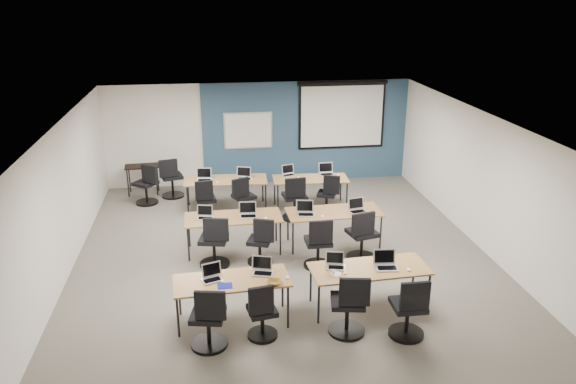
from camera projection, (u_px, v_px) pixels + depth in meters
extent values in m
cube|color=#6B6354|center=(283.00, 254.00, 11.10)|extent=(8.00, 9.00, 0.02)
cube|color=white|center=(282.00, 120.00, 10.18)|extent=(8.00, 9.00, 0.02)
cube|color=beige|center=(259.00, 133.00, 14.83)|extent=(8.00, 0.04, 2.70)
cube|color=beige|center=(336.00, 320.00, 6.46)|extent=(8.00, 0.04, 2.70)
cube|color=beige|center=(63.00, 201.00, 10.10)|extent=(0.04, 9.00, 2.70)
cube|color=beige|center=(481.00, 180.00, 11.19)|extent=(0.04, 9.00, 2.70)
cube|color=#3D5977|center=(306.00, 132.00, 14.97)|extent=(5.50, 0.04, 2.70)
cube|color=silver|center=(248.00, 131.00, 14.69)|extent=(1.28, 0.02, 0.98)
cube|color=white|center=(248.00, 131.00, 14.68)|extent=(1.20, 0.02, 0.90)
cube|color=black|center=(342.00, 115.00, 14.89)|extent=(2.32, 0.03, 1.82)
cube|color=white|center=(342.00, 116.00, 14.90)|extent=(2.20, 0.02, 1.62)
cylinder|color=black|center=(343.00, 83.00, 14.60)|extent=(2.40, 0.10, 0.10)
cube|color=#A66D3B|center=(232.00, 281.00, 8.63)|extent=(1.78, 0.74, 0.03)
cylinder|color=black|center=(178.00, 316.00, 8.35)|extent=(0.04, 0.04, 0.70)
cylinder|color=black|center=(288.00, 308.00, 8.58)|extent=(0.04, 0.04, 0.70)
cylinder|color=black|center=(179.00, 295.00, 8.93)|extent=(0.04, 0.04, 0.70)
cylinder|color=black|center=(283.00, 288.00, 9.16)|extent=(0.04, 0.04, 0.70)
cube|color=brown|center=(369.00, 269.00, 9.01)|extent=(1.90, 0.79, 0.03)
cylinder|color=black|center=(319.00, 304.00, 8.70)|extent=(0.04, 0.04, 0.70)
cylinder|color=black|center=(428.00, 295.00, 8.94)|extent=(0.04, 0.04, 0.70)
cylinder|color=black|center=(311.00, 282.00, 9.32)|extent=(0.04, 0.04, 0.70)
cylinder|color=black|center=(413.00, 275.00, 9.56)|extent=(0.04, 0.04, 0.70)
cube|color=olive|center=(233.00, 218.00, 11.02)|extent=(1.90, 0.79, 0.03)
cylinder|color=black|center=(188.00, 244.00, 10.71)|extent=(0.04, 0.04, 0.70)
cylinder|color=black|center=(280.00, 239.00, 10.96)|extent=(0.04, 0.04, 0.70)
cylinder|color=black|center=(189.00, 230.00, 11.34)|extent=(0.04, 0.04, 0.70)
cylinder|color=black|center=(276.00, 225.00, 11.58)|extent=(0.04, 0.04, 0.70)
cube|color=brown|center=(334.00, 212.00, 11.30)|extent=(1.90, 0.79, 0.03)
cylinder|color=black|center=(293.00, 238.00, 10.99)|extent=(0.04, 0.04, 0.70)
cylinder|color=black|center=(381.00, 233.00, 11.23)|extent=(0.04, 0.04, 0.70)
cylinder|color=black|center=(288.00, 225.00, 11.61)|extent=(0.04, 0.04, 0.70)
cylinder|color=black|center=(371.00, 220.00, 11.85)|extent=(0.04, 0.04, 0.70)
cube|color=#A06641|center=(226.00, 180.00, 13.19)|extent=(1.92, 0.80, 0.03)
cylinder|color=black|center=(188.00, 202.00, 12.87)|extent=(0.04, 0.04, 0.70)
cylinder|color=black|center=(266.00, 198.00, 13.12)|extent=(0.04, 0.04, 0.70)
cylinder|color=black|center=(188.00, 192.00, 13.50)|extent=(0.04, 0.04, 0.70)
cylinder|color=black|center=(263.00, 188.00, 13.75)|extent=(0.04, 0.04, 0.70)
cube|color=brown|center=(310.00, 179.00, 13.26)|extent=(1.76, 0.73, 0.03)
cylinder|color=black|center=(278.00, 200.00, 12.99)|extent=(0.04, 0.04, 0.70)
cylinder|color=black|center=(347.00, 196.00, 13.21)|extent=(0.04, 0.04, 0.70)
cylinder|color=black|center=(275.00, 191.00, 13.56)|extent=(0.04, 0.04, 0.70)
cylinder|color=black|center=(341.00, 188.00, 13.79)|extent=(0.04, 0.04, 0.70)
cube|color=#A7A6AB|center=(212.00, 280.00, 8.60)|extent=(0.31, 0.22, 0.02)
cube|color=black|center=(212.00, 280.00, 8.58)|extent=(0.26, 0.13, 0.00)
cube|color=#A7A6AB|center=(212.00, 269.00, 8.67)|extent=(0.31, 0.06, 0.21)
cube|color=black|center=(212.00, 270.00, 8.67)|extent=(0.27, 0.04, 0.17)
ellipsoid|color=white|center=(222.00, 281.00, 8.57)|extent=(0.08, 0.10, 0.03)
cylinder|color=black|center=(209.00, 344.00, 8.25)|extent=(0.54, 0.54, 0.05)
cylinder|color=black|center=(209.00, 331.00, 8.18)|extent=(0.06, 0.06, 0.48)
cube|color=black|center=(208.00, 315.00, 8.08)|extent=(0.48, 0.48, 0.08)
cube|color=black|center=(210.00, 306.00, 7.80)|extent=(0.44, 0.06, 0.44)
cube|color=#B2B2B4|center=(263.00, 273.00, 8.80)|extent=(0.32, 0.23, 0.02)
cube|color=black|center=(263.00, 273.00, 8.78)|extent=(0.27, 0.14, 0.00)
cube|color=#B2B2B4|center=(262.00, 263.00, 8.88)|extent=(0.32, 0.06, 0.22)
cube|color=black|center=(262.00, 263.00, 8.87)|extent=(0.28, 0.04, 0.18)
ellipsoid|color=white|center=(288.00, 277.00, 8.68)|extent=(0.06, 0.09, 0.03)
cylinder|color=black|center=(263.00, 335.00, 8.47)|extent=(0.46, 0.46, 0.05)
cylinder|color=black|center=(262.00, 325.00, 8.41)|extent=(0.06, 0.06, 0.41)
cube|color=black|center=(262.00, 310.00, 8.33)|extent=(0.41, 0.41, 0.08)
cube|color=black|center=(261.00, 301.00, 8.06)|extent=(0.37, 0.06, 0.44)
cube|color=#B3B3BE|center=(336.00, 267.00, 8.99)|extent=(0.30, 0.22, 0.02)
cube|color=black|center=(337.00, 267.00, 8.96)|extent=(0.25, 0.13, 0.00)
cube|color=#B3B3BE|center=(335.00, 258.00, 9.06)|extent=(0.30, 0.06, 0.21)
cube|color=black|center=(335.00, 258.00, 9.05)|extent=(0.26, 0.04, 0.17)
ellipsoid|color=white|center=(345.00, 273.00, 8.82)|extent=(0.06, 0.10, 0.03)
cylinder|color=black|center=(346.00, 330.00, 8.58)|extent=(0.56, 0.56, 0.05)
cylinder|color=black|center=(347.00, 318.00, 8.50)|extent=(0.06, 0.06, 0.50)
cube|color=black|center=(348.00, 301.00, 8.40)|extent=(0.50, 0.50, 0.08)
cube|color=black|center=(355.00, 292.00, 8.11)|extent=(0.45, 0.06, 0.44)
cube|color=#A4A3AF|center=(387.00, 268.00, 8.97)|extent=(0.35, 0.26, 0.02)
cube|color=black|center=(387.00, 268.00, 8.95)|extent=(0.30, 0.15, 0.00)
cube|color=#A4A3AF|center=(384.00, 257.00, 9.05)|extent=(0.35, 0.07, 0.24)
cube|color=black|center=(385.00, 257.00, 9.05)|extent=(0.31, 0.05, 0.20)
ellipsoid|color=white|center=(408.00, 270.00, 8.91)|extent=(0.08, 0.11, 0.03)
cylinder|color=black|center=(406.00, 333.00, 8.51)|extent=(0.54, 0.54, 0.05)
cylinder|color=black|center=(407.00, 321.00, 8.43)|extent=(0.06, 0.06, 0.48)
cube|color=black|center=(408.00, 305.00, 8.34)|extent=(0.48, 0.48, 0.08)
cube|color=black|center=(415.00, 296.00, 8.04)|extent=(0.44, 0.06, 0.44)
cube|color=#A8A8A8|center=(205.00, 218.00, 10.92)|extent=(0.31, 0.22, 0.02)
cube|color=black|center=(205.00, 218.00, 10.90)|extent=(0.26, 0.13, 0.00)
cube|color=#A8A8A8|center=(205.00, 210.00, 10.99)|extent=(0.31, 0.06, 0.21)
cube|color=black|center=(205.00, 210.00, 10.98)|extent=(0.27, 0.04, 0.17)
ellipsoid|color=white|center=(216.00, 222.00, 10.74)|extent=(0.09, 0.11, 0.04)
cylinder|color=black|center=(215.00, 264.00, 10.66)|extent=(0.57, 0.57, 0.05)
cylinder|color=black|center=(214.00, 253.00, 10.58)|extent=(0.06, 0.06, 0.51)
cube|color=black|center=(214.00, 239.00, 10.48)|extent=(0.51, 0.51, 0.08)
cube|color=black|center=(216.00, 230.00, 10.19)|extent=(0.46, 0.06, 0.44)
cube|color=#B7B7B7|center=(248.00, 216.00, 11.02)|extent=(0.34, 0.25, 0.02)
cube|color=black|center=(248.00, 216.00, 11.00)|extent=(0.29, 0.15, 0.00)
cube|color=#B7B7B7|center=(248.00, 207.00, 11.10)|extent=(0.34, 0.06, 0.24)
cube|color=black|center=(248.00, 208.00, 11.09)|extent=(0.30, 0.05, 0.19)
ellipsoid|color=white|center=(266.00, 218.00, 10.93)|extent=(0.07, 0.11, 0.04)
cylinder|color=black|center=(260.00, 261.00, 10.76)|extent=(0.48, 0.48, 0.05)
cylinder|color=black|center=(260.00, 252.00, 10.70)|extent=(0.06, 0.06, 0.42)
cube|color=black|center=(260.00, 240.00, 10.61)|extent=(0.42, 0.42, 0.08)
cube|color=black|center=(264.00, 231.00, 10.36)|extent=(0.39, 0.06, 0.44)
cube|color=#ABABAC|center=(306.00, 215.00, 11.09)|extent=(0.35, 0.25, 0.02)
cube|color=black|center=(306.00, 214.00, 11.07)|extent=(0.29, 0.15, 0.00)
cube|color=#ABABAC|center=(305.00, 206.00, 11.18)|extent=(0.35, 0.06, 0.24)
cube|color=black|center=(305.00, 206.00, 11.17)|extent=(0.30, 0.05, 0.20)
ellipsoid|color=white|center=(322.00, 216.00, 11.01)|extent=(0.09, 0.11, 0.04)
cylinder|color=black|center=(318.00, 265.00, 10.62)|extent=(0.54, 0.54, 0.05)
cylinder|color=black|center=(318.00, 255.00, 10.55)|extent=(0.06, 0.06, 0.48)
cube|color=black|center=(318.00, 241.00, 10.45)|extent=(0.48, 0.48, 0.08)
cube|color=black|center=(321.00, 232.00, 10.16)|extent=(0.44, 0.06, 0.44)
cube|color=#A5A5AE|center=(358.00, 212.00, 11.24)|extent=(0.34, 0.24, 0.02)
cube|color=black|center=(358.00, 211.00, 11.22)|extent=(0.29, 0.14, 0.00)
cube|color=#A5A5AE|center=(356.00, 203.00, 11.32)|extent=(0.34, 0.06, 0.23)
cube|color=black|center=(356.00, 203.00, 11.32)|extent=(0.30, 0.04, 0.19)
ellipsoid|color=white|center=(369.00, 212.00, 11.21)|extent=(0.06, 0.10, 0.03)
cylinder|color=black|center=(361.00, 257.00, 10.92)|extent=(0.58, 0.58, 0.05)
cylinder|color=black|center=(361.00, 247.00, 10.84)|extent=(0.06, 0.06, 0.51)
cube|color=black|center=(362.00, 233.00, 10.74)|extent=(0.51, 0.51, 0.08)
cube|color=black|center=(363.00, 224.00, 10.43)|extent=(0.47, 0.06, 0.44)
cube|color=#B0B0B0|center=(204.00, 180.00, 13.10)|extent=(0.35, 0.26, 0.02)
cube|color=black|center=(204.00, 180.00, 13.08)|extent=(0.30, 0.15, 0.00)
cube|color=#B0B0B0|center=(204.00, 173.00, 13.18)|extent=(0.35, 0.06, 0.24)
cube|color=black|center=(204.00, 173.00, 13.18)|extent=(0.31, 0.05, 0.20)
ellipsoid|color=white|center=(218.00, 182.00, 12.97)|extent=(0.07, 0.10, 0.03)
cylinder|color=black|center=(207.00, 217.00, 12.83)|extent=(0.49, 0.49, 0.05)
cylinder|color=black|center=(206.00, 210.00, 12.76)|extent=(0.06, 0.06, 0.43)
cube|color=black|center=(206.00, 199.00, 12.68)|extent=(0.43, 0.43, 0.08)
cube|color=black|center=(204.00, 190.00, 12.40)|extent=(0.39, 0.06, 0.44)
cube|color=#AFAFB8|center=(244.00, 179.00, 13.20)|extent=(0.34, 0.25, 0.02)
cube|color=black|center=(244.00, 178.00, 13.18)|extent=(0.29, 0.15, 0.00)
cube|color=#AFAFB8|center=(244.00, 172.00, 13.28)|extent=(0.34, 0.06, 0.24)
cube|color=black|center=(244.00, 172.00, 13.27)|extent=(0.30, 0.05, 0.19)
ellipsoid|color=white|center=(251.00, 179.00, 13.15)|extent=(0.06, 0.10, 0.03)
cylinder|color=black|center=(245.00, 215.00, 12.95)|extent=(0.51, 0.51, 0.05)
cylinder|color=black|center=(244.00, 207.00, 12.88)|extent=(0.06, 0.06, 0.45)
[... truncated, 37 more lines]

